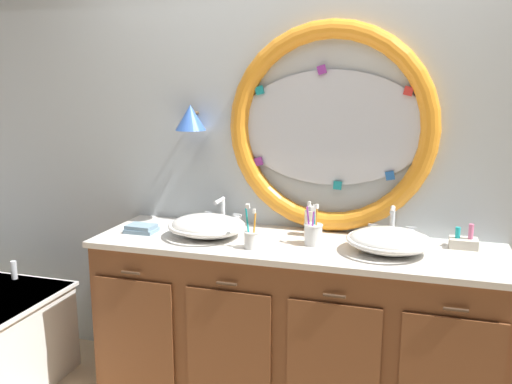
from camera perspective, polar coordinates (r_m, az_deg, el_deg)
back_wall_assembly at (r=2.96m, az=4.63°, el=4.46°), size 6.40×0.26×2.60m
vanity_counter at (r=2.89m, az=3.96°, el=-13.80°), size 2.06×0.62×0.89m
sink_basin_left at (r=2.82m, az=-5.23°, el=-3.57°), size 0.40×0.40×0.12m
sink_basin_right at (r=2.63m, az=13.89°, el=-5.01°), size 0.40×0.40×0.12m
faucet_set_left at (r=3.03m, az=-3.57°, el=-2.35°), size 0.22×0.15×0.17m
faucet_set_right at (r=2.85m, az=14.18°, el=-3.54°), size 0.24×0.13×0.18m
toothbrush_holder_left at (r=2.62m, az=-0.48°, el=-4.90°), size 0.08×0.08×0.22m
toothbrush_holder_right at (r=2.69m, az=6.06°, el=-4.33°), size 0.10×0.10×0.22m
soap_dispenser at (r=2.84m, az=5.78°, el=-3.19°), size 0.06×0.07×0.17m
folded_hand_towel at (r=2.96m, az=-12.02°, el=-3.81°), size 0.16×0.11×0.04m
toiletry_basket at (r=2.82m, az=21.10°, el=-4.94°), size 0.13×0.10×0.12m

